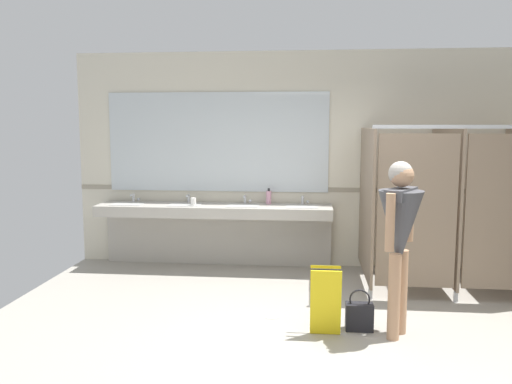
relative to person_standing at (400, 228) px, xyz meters
name	(u,v)px	position (x,y,z in m)	size (l,w,h in m)	color
ground_plane	(327,338)	(-0.63, 0.00, -1.06)	(6.78, 5.45, 0.10)	#9E998E
wall_back	(323,160)	(-0.63, 2.48, 0.44)	(6.78, 0.12, 2.89)	beige
wall_back_tile_band	(323,190)	(-0.63, 2.42, 0.04)	(6.78, 0.01, 0.06)	#9E937F
vanity_counter	(215,220)	(-2.07, 2.20, -0.37)	(3.11, 0.58, 0.98)	#B2ADA3
mirror_panel	(217,142)	(-2.07, 2.41, 0.68)	(3.01, 0.02, 1.34)	silver
bathroom_stalls	(449,205)	(0.79, 1.49, 0.00)	(1.89, 1.44, 1.92)	#84705B
person_standing	(400,228)	(0.00, 0.00, 0.00)	(0.54, 0.54, 1.60)	tan
handbag	(359,316)	(-0.33, 0.11, -0.87)	(0.26, 0.14, 0.39)	black
soap_dispenser	(269,197)	(-1.35, 2.29, -0.05)	(0.07, 0.07, 0.21)	#D899B2
paper_cup	(193,202)	(-2.33, 2.04, -0.09)	(0.07, 0.07, 0.10)	white
wet_floor_sign	(326,300)	(-0.65, -0.02, -0.69)	(0.28, 0.19, 0.62)	yellow
floor_drain_cover	(271,316)	(-1.17, 0.37, -1.00)	(0.14, 0.14, 0.01)	#B7BABF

